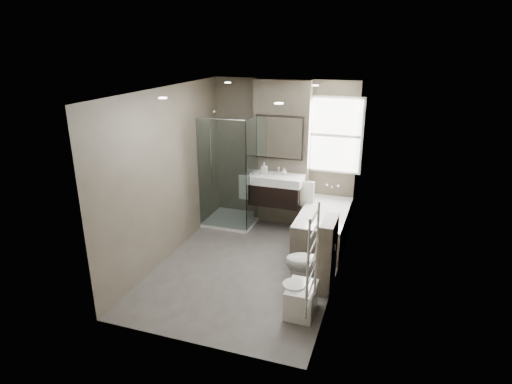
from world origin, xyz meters
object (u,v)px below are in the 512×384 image
at_px(toilet, 309,262).
at_px(bathtub, 324,225).
at_px(vanity, 276,189).
at_px(bidet, 301,299).

bearing_deg(toilet, bathtub, 170.45).
xyz_separation_m(vanity, bathtub, (0.92, -0.33, -0.43)).
xyz_separation_m(vanity, toilet, (0.97, -1.68, -0.40)).
bearing_deg(bathtub, bidet, -87.51).
xyz_separation_m(vanity, bidet, (1.01, -2.38, -0.54)).
relative_size(vanity, toilet, 1.40).
xyz_separation_m(bathtub, bidet, (0.09, -2.06, -0.11)).
bearing_deg(bathtub, toilet, -88.10).
height_order(vanity, bathtub, vanity).
distance_m(toilet, bidet, 0.72).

